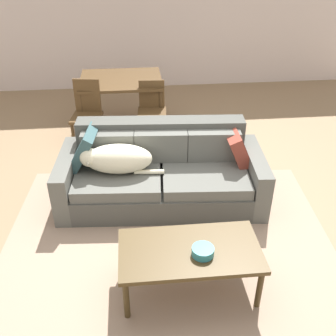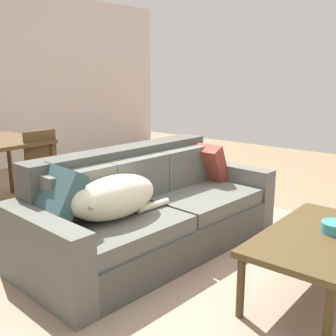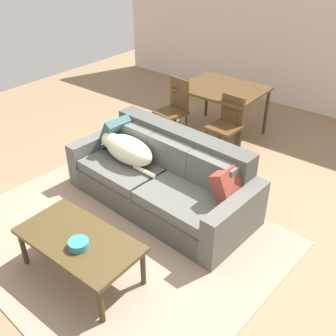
# 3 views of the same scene
# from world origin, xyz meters

# --- Properties ---
(ground_plane) EXTENTS (10.00, 10.00, 0.00)m
(ground_plane) POSITION_xyz_m (0.00, 0.00, 0.00)
(ground_plane) COLOR #8D7252
(back_partition) EXTENTS (8.00, 0.12, 2.70)m
(back_partition) POSITION_xyz_m (0.00, 4.00, 1.35)
(back_partition) COLOR silver
(back_partition) RESTS_ON ground
(area_rug) EXTENTS (3.45, 2.86, 0.01)m
(area_rug) POSITION_xyz_m (-0.17, -0.57, 0.01)
(area_rug) COLOR tan
(area_rug) RESTS_ON ground
(couch) EXTENTS (2.32, 1.14, 0.84)m
(couch) POSITION_xyz_m (-0.17, 0.25, 0.32)
(couch) COLOR #4B4C47
(couch) RESTS_ON ground
(dog_on_left_cushion) EXTENTS (0.89, 0.39, 0.32)m
(dog_on_left_cushion) POSITION_xyz_m (-0.67, 0.15, 0.59)
(dog_on_left_cushion) COLOR beige
(dog_on_left_cushion) RESTS_ON couch
(throw_pillow_by_left_arm) EXTENTS (0.37, 0.48, 0.44)m
(throw_pillow_by_left_arm) POSITION_xyz_m (-1.02, 0.36, 0.63)
(throw_pillow_by_left_arm) COLOR #345457
(throw_pillow_by_left_arm) RESTS_ON couch
(throw_pillow_by_right_arm) EXTENTS (0.29, 0.38, 0.40)m
(throw_pillow_by_right_arm) POSITION_xyz_m (0.69, 0.24, 0.60)
(throw_pillow_by_right_arm) COLOR brown
(throw_pillow_by_right_arm) RESTS_ON couch
(coffee_table) EXTENTS (1.18, 0.62, 0.45)m
(coffee_table) POSITION_xyz_m (-0.05, -1.15, 0.40)
(coffee_table) COLOR #4C3A1E
(coffee_table) RESTS_ON ground
(bowl_on_coffee_table) EXTENTS (0.18, 0.18, 0.07)m
(bowl_on_coffee_table) POSITION_xyz_m (0.05, -1.22, 0.49)
(bowl_on_coffee_table) COLOR teal
(bowl_on_coffee_table) RESTS_ON coffee_table
(dining_table) EXTENTS (1.21, 0.99, 0.77)m
(dining_table) POSITION_xyz_m (-0.61, 2.20, 0.70)
(dining_table) COLOR #50371D
(dining_table) RESTS_ON ground
(dining_chair_near_left) EXTENTS (0.45, 0.45, 0.94)m
(dining_chair_near_left) POSITION_xyz_m (-1.09, 1.64, 0.52)
(dining_chair_near_left) COLOR #50371D
(dining_chair_near_left) RESTS_ON ground
(dining_chair_near_right) EXTENTS (0.43, 0.43, 0.88)m
(dining_chair_near_right) POSITION_xyz_m (-0.18, 1.67, 0.50)
(dining_chair_near_right) COLOR #50371D
(dining_chair_near_right) RESTS_ON ground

